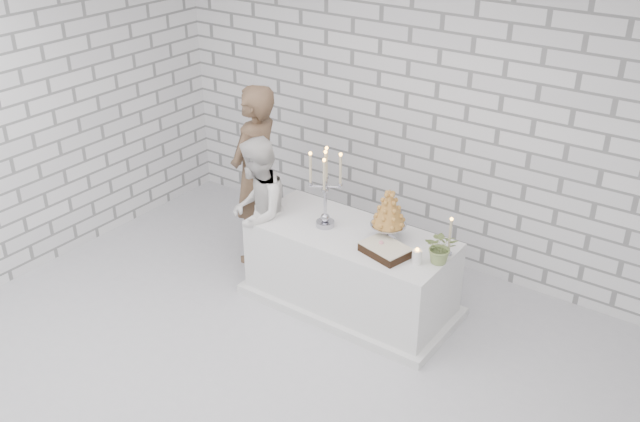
{
  "coord_description": "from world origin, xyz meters",
  "views": [
    {
      "loc": [
        2.77,
        -3.22,
        3.77
      ],
      "look_at": [
        -0.25,
        1.01,
        1.05
      ],
      "focal_mm": 39.97,
      "sensor_mm": 36.0,
      "label": 1
    }
  ],
  "objects": [
    {
      "name": "bride",
      "position": [
        -1.05,
        1.15,
        0.72
      ],
      "size": [
        0.79,
        0.87,
        1.45
      ],
      "primitive_type": "imported",
      "rotation": [
        0.0,
        0.0,
        -1.14
      ],
      "color": "silver",
      "rests_on": "ground"
    },
    {
      "name": "croquembouche",
      "position": [
        0.19,
        1.38,
        0.99
      ],
      "size": [
        0.38,
        0.38,
        0.48
      ],
      "primitive_type": null,
      "rotation": [
        0.0,
        0.0,
        -0.28
      ],
      "color": "#A86F2E",
      "rests_on": "cake_table"
    },
    {
      "name": "extra_taper",
      "position": [
        0.72,
        1.46,
        0.91
      ],
      "size": [
        0.06,
        0.06,
        0.32
      ],
      "primitive_type": "cylinder",
      "rotation": [
        0.0,
        0.0,
        -0.02
      ],
      "color": "beige",
      "rests_on": "cake_table"
    },
    {
      "name": "chocolate_cake",
      "position": [
        0.3,
        1.16,
        0.79
      ],
      "size": [
        0.43,
        0.35,
        0.08
      ],
      "primitive_type": "cube",
      "rotation": [
        0.0,
        0.0,
        -0.25
      ],
      "color": "black",
      "rests_on": "cake_table"
    },
    {
      "name": "wall_back",
      "position": [
        0.0,
        2.5,
        1.5
      ],
      "size": [
        6.0,
        0.01,
        3.0
      ],
      "primitive_type": "cube",
      "color": "white",
      "rests_on": "ground"
    },
    {
      "name": "ground",
      "position": [
        0.0,
        0.0,
        0.0
      ],
      "size": [
        6.0,
        5.0,
        0.01
      ],
      "primitive_type": "cube",
      "color": "silver",
      "rests_on": "ground"
    },
    {
      "name": "candelabra",
      "position": [
        -0.38,
        1.27,
        1.11
      ],
      "size": [
        0.36,
        0.36,
        0.72
      ],
      "primitive_type": null,
      "rotation": [
        0.0,
        0.0,
        -0.26
      ],
      "color": "#A2A2AD",
      "rests_on": "cake_table"
    },
    {
      "name": "pillar_candle",
      "position": [
        0.58,
        1.19,
        0.81
      ],
      "size": [
        0.08,
        0.08,
        0.12
      ],
      "primitive_type": "cylinder",
      "rotation": [
        0.0,
        0.0,
        -0.06
      ],
      "color": "white",
      "rests_on": "cake_table"
    },
    {
      "name": "flowers",
      "position": [
        0.72,
        1.31,
        0.9
      ],
      "size": [
        0.33,
        0.31,
        0.29
      ],
      "primitive_type": "imported",
      "rotation": [
        0.0,
        0.0,
        0.41
      ],
      "color": "#638343",
      "rests_on": "cake_table"
    },
    {
      "name": "groom",
      "position": [
        -1.35,
        1.48,
        0.9
      ],
      "size": [
        0.51,
        0.71,
        1.8
      ],
      "primitive_type": "imported",
      "rotation": [
        0.0,
        0.0,
        -1.44
      ],
      "color": "brown",
      "rests_on": "ground"
    },
    {
      "name": "wall_left",
      "position": [
        -3.0,
        0.0,
        1.5
      ],
      "size": [
        0.01,
        5.0,
        3.0
      ],
      "primitive_type": "cube",
      "color": "white",
      "rests_on": "ground"
    },
    {
      "name": "cake_table",
      "position": [
        -0.13,
        1.31,
        0.38
      ],
      "size": [
        1.8,
        0.8,
        0.75
      ],
      "primitive_type": "cube",
      "color": "white",
      "rests_on": "ground"
    }
  ]
}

